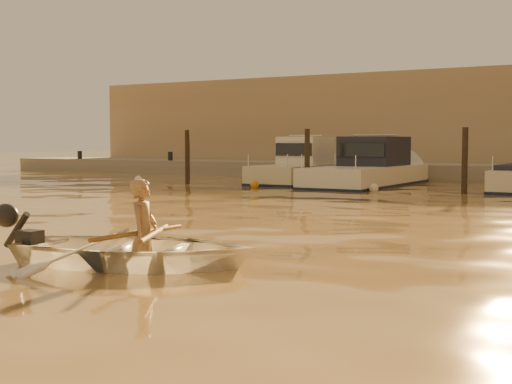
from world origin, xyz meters
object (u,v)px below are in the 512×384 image
Objects in this scene: moored_boat_1 at (299,167)px; moored_boat_2 at (367,168)px; dinghy at (136,250)px; person at (144,234)px.

moored_boat_1 is 2.72m from moored_boat_2.
person reaches higher than dinghy.
moored_boat_2 is (2.72, 0.00, 0.00)m from moored_boat_1.
person is (0.10, 0.03, 0.20)m from dinghy.
moored_boat_1 reaches higher than dinghy.
dinghy is 17.41m from moored_boat_2.
moored_boat_2 is at bearing -5.88° from dinghy.
moored_boat_1 is (-6.40, 17.00, 0.23)m from person.
moored_boat_1 is at bearing 2.54° from dinghy.
moored_boat_2 reaches higher than person.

